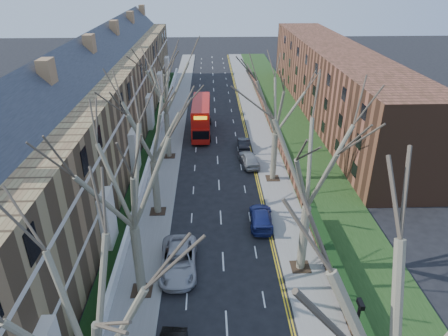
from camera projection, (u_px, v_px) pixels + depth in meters
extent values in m
cube|color=slate|center=(174.00, 124.00, 56.94)|extent=(3.00, 102.00, 0.12)
cube|color=slate|center=(257.00, 123.00, 57.35)|extent=(3.00, 102.00, 0.12)
cube|color=olive|center=(100.00, 109.00, 47.32)|extent=(9.00, 78.00, 10.00)
cube|color=#282B31|center=(93.00, 58.00, 44.63)|extent=(4.67, 78.00, 4.67)
cube|color=silver|center=(139.00, 121.00, 48.14)|extent=(0.12, 78.00, 0.35)
cube|color=silver|center=(136.00, 92.00, 46.57)|extent=(0.12, 78.00, 0.35)
cube|color=brown|center=(333.00, 81.00, 59.09)|extent=(8.00, 54.00, 10.00)
cube|color=brown|center=(266.00, 111.00, 60.75)|extent=(0.35, 54.00, 0.90)
cube|color=brown|center=(354.00, 328.00, 24.20)|extent=(0.40, 24.00, 0.60)
cube|color=black|center=(356.00, 318.00, 23.79)|extent=(0.70, 24.00, 1.20)
cube|color=white|center=(155.00, 143.00, 49.49)|extent=(0.30, 78.00, 1.00)
cube|color=#183312|center=(288.00, 122.00, 57.46)|extent=(6.00, 102.00, 0.06)
cube|color=black|center=(361.00, 304.00, 15.74)|extent=(0.18, 0.50, 0.22)
cylinder|color=#665E49|center=(138.00, 261.00, 26.27)|extent=(0.64, 0.64, 5.25)
cube|color=#2D2116|center=(142.00, 290.00, 27.45)|extent=(1.40, 1.40, 0.05)
cylinder|color=#665E49|center=(156.00, 187.00, 35.25)|extent=(0.64, 0.64, 5.07)
cube|color=#2D2116|center=(158.00, 211.00, 36.38)|extent=(1.40, 1.40, 0.05)
cylinder|color=#665E49|center=(168.00, 135.00, 45.92)|extent=(0.60, 0.60, 5.25)
cube|color=#2D2116|center=(169.00, 156.00, 47.09)|extent=(1.40, 1.40, 0.05)
cylinder|color=#665E49|center=(303.00, 238.00, 28.45)|extent=(0.64, 0.64, 5.25)
cube|color=#2D2116|center=(300.00, 267.00, 29.62)|extent=(1.40, 1.40, 0.05)
cylinder|color=#665E49|center=(274.00, 157.00, 40.99)|extent=(0.60, 0.60, 5.07)
cube|color=#2D2116|center=(273.00, 178.00, 42.12)|extent=(1.40, 1.40, 0.05)
cube|color=#AD120C|center=(201.00, 123.00, 53.55)|extent=(2.38, 10.05, 2.01)
cube|color=#AD120C|center=(201.00, 110.00, 52.69)|extent=(2.38, 9.55, 1.82)
cube|color=black|center=(201.00, 120.00, 53.36)|extent=(2.40, 9.25, 0.82)
cube|color=black|center=(201.00, 109.00, 52.65)|extent=(2.39, 9.05, 0.82)
imported|color=#A8A6AC|center=(178.00, 260.00, 29.26)|extent=(2.76, 5.80, 1.60)
imported|color=navy|center=(261.00, 217.00, 34.53)|extent=(2.20, 4.82, 1.37)
imported|color=gray|center=(249.00, 159.00, 44.93)|extent=(2.39, 4.67, 1.52)
imported|color=black|center=(244.00, 144.00, 49.05)|extent=(1.47, 3.94, 1.29)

